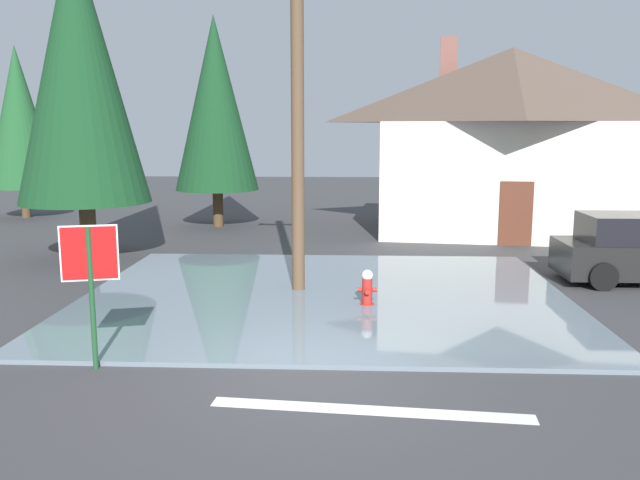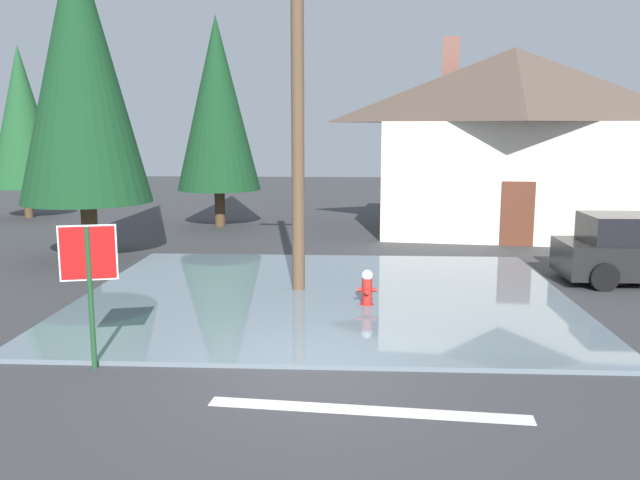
{
  "view_description": "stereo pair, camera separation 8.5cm",
  "coord_description": "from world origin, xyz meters",
  "px_view_note": "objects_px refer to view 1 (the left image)",
  "views": [
    {
      "loc": [
        0.59,
        -9.48,
        3.6
      ],
      "look_at": [
        -0.06,
        4.24,
        1.27
      ],
      "focal_mm": 37.07,
      "sensor_mm": 36.0,
      "label": 1
    },
    {
      "loc": [
        0.67,
        -9.47,
        3.6
      ],
      "look_at": [
        -0.06,
        4.24,
        1.27
      ],
      "focal_mm": 37.07,
      "sensor_mm": 36.0,
      "label": 2
    }
  ],
  "objects_px": {
    "house": "(509,138)",
    "pine_tree_short_left": "(19,117)",
    "stop_sign_near": "(90,267)",
    "utility_pole": "(298,108)",
    "pine_tree_mid_left": "(79,68)",
    "pine_tree_tall_left": "(215,104)",
    "fire_hydrant": "(367,289)"
  },
  "relations": [
    {
      "from": "utility_pole",
      "to": "pine_tree_tall_left",
      "type": "relative_size",
      "value": 1.01
    },
    {
      "from": "pine_tree_mid_left",
      "to": "pine_tree_short_left",
      "type": "relative_size",
      "value": 1.29
    },
    {
      "from": "pine_tree_tall_left",
      "to": "pine_tree_mid_left",
      "type": "height_order",
      "value": "pine_tree_mid_left"
    },
    {
      "from": "pine_tree_tall_left",
      "to": "pine_tree_short_left",
      "type": "distance_m",
      "value": 8.55
    },
    {
      "from": "stop_sign_near",
      "to": "pine_tree_tall_left",
      "type": "height_order",
      "value": "pine_tree_tall_left"
    },
    {
      "from": "stop_sign_near",
      "to": "pine_tree_mid_left",
      "type": "relative_size",
      "value": 0.25
    },
    {
      "from": "fire_hydrant",
      "to": "pine_tree_tall_left",
      "type": "distance_m",
      "value": 12.96
    },
    {
      "from": "utility_pole",
      "to": "pine_tree_tall_left",
      "type": "bearing_deg",
      "value": 110.89
    },
    {
      "from": "stop_sign_near",
      "to": "house",
      "type": "bearing_deg",
      "value": 56.19
    },
    {
      "from": "pine_tree_tall_left",
      "to": "stop_sign_near",
      "type": "bearing_deg",
      "value": -85.83
    },
    {
      "from": "fire_hydrant",
      "to": "pine_tree_short_left",
      "type": "height_order",
      "value": "pine_tree_short_left"
    },
    {
      "from": "fire_hydrant",
      "to": "pine_tree_short_left",
      "type": "relative_size",
      "value": 0.12
    },
    {
      "from": "pine_tree_mid_left",
      "to": "pine_tree_short_left",
      "type": "distance_m",
      "value": 10.27
    },
    {
      "from": "pine_tree_short_left",
      "to": "stop_sign_near",
      "type": "bearing_deg",
      "value": -60.73
    },
    {
      "from": "stop_sign_near",
      "to": "pine_tree_mid_left",
      "type": "distance_m",
      "value": 9.79
    },
    {
      "from": "utility_pole",
      "to": "pine_tree_mid_left",
      "type": "distance_m",
      "value": 7.2
    },
    {
      "from": "house",
      "to": "pine_tree_short_left",
      "type": "bearing_deg",
      "value": 171.16
    },
    {
      "from": "utility_pole",
      "to": "pine_tree_short_left",
      "type": "distance_m",
      "value": 16.94
    },
    {
      "from": "utility_pole",
      "to": "pine_tree_mid_left",
      "type": "xyz_separation_m",
      "value": [
        -6.14,
        3.57,
        1.16
      ]
    },
    {
      "from": "stop_sign_near",
      "to": "pine_tree_mid_left",
      "type": "xyz_separation_m",
      "value": [
        -3.44,
        8.43,
        3.6
      ]
    },
    {
      "from": "stop_sign_near",
      "to": "utility_pole",
      "type": "height_order",
      "value": "utility_pole"
    },
    {
      "from": "stop_sign_near",
      "to": "pine_tree_tall_left",
      "type": "xyz_separation_m",
      "value": [
        -1.07,
        14.74,
        2.89
      ]
    },
    {
      "from": "stop_sign_near",
      "to": "utility_pole",
      "type": "relative_size",
      "value": 0.29
    },
    {
      "from": "stop_sign_near",
      "to": "utility_pole",
      "type": "xyz_separation_m",
      "value": [
        2.7,
        4.85,
        2.44
      ]
    },
    {
      "from": "fire_hydrant",
      "to": "house",
      "type": "relative_size",
      "value": 0.08
    },
    {
      "from": "pine_tree_mid_left",
      "to": "stop_sign_near",
      "type": "bearing_deg",
      "value": -67.77
    },
    {
      "from": "pine_tree_tall_left",
      "to": "pine_tree_short_left",
      "type": "height_order",
      "value": "pine_tree_tall_left"
    },
    {
      "from": "house",
      "to": "pine_tree_mid_left",
      "type": "relative_size",
      "value": 1.11
    },
    {
      "from": "house",
      "to": "pine_tree_short_left",
      "type": "distance_m",
      "value": 18.88
    },
    {
      "from": "stop_sign_near",
      "to": "pine_tree_short_left",
      "type": "distance_m",
      "value": 19.34
    },
    {
      "from": "stop_sign_near",
      "to": "pine_tree_short_left",
      "type": "height_order",
      "value": "pine_tree_short_left"
    },
    {
      "from": "pine_tree_mid_left",
      "to": "house",
      "type": "bearing_deg",
      "value": 23.06
    }
  ]
}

